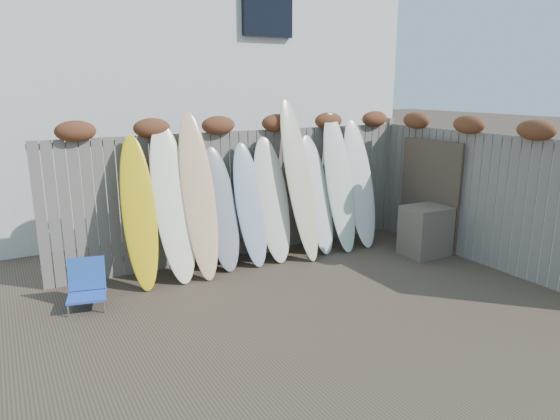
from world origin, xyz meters
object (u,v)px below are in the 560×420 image
wooden_crate (425,231)px  lattice_panel (429,194)px  beach_chair (87,285)px  surfboard_0 (139,212)px

wooden_crate → lattice_panel: 0.68m
beach_chair → wooden_crate: 5.13m
wooden_crate → surfboard_0: surfboard_0 is taller
lattice_panel → beach_chair: bearing=173.3°
beach_chair → surfboard_0: (0.79, 0.37, 0.75)m
beach_chair → wooden_crate: size_ratio=0.74×
surfboard_0 → lattice_panel: bearing=-3.5°
wooden_crate → lattice_panel: (0.35, 0.30, 0.51)m
lattice_panel → wooden_crate: bearing=-141.9°
beach_chair → wooden_crate: (5.09, -0.65, 0.12)m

